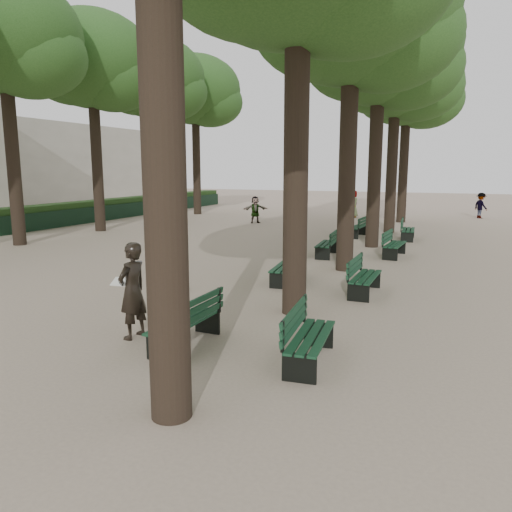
% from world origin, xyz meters
% --- Properties ---
extents(ground, '(120.00, 120.00, 0.00)m').
position_xyz_m(ground, '(0.00, 0.00, 0.00)').
color(ground, tan).
rests_on(ground, ground).
extents(tree_central_2, '(6.00, 6.00, 9.95)m').
position_xyz_m(tree_central_2, '(1.50, 8.00, 7.65)').
color(tree_central_2, '#33261C').
rests_on(tree_central_2, ground).
extents(tree_central_3, '(6.00, 6.00, 9.95)m').
position_xyz_m(tree_central_3, '(1.50, 13.00, 7.65)').
color(tree_central_3, '#33261C').
rests_on(tree_central_3, ground).
extents(tree_central_4, '(6.00, 6.00, 9.95)m').
position_xyz_m(tree_central_4, '(1.50, 18.00, 7.65)').
color(tree_central_4, '#33261C').
rests_on(tree_central_4, ground).
extents(tree_central_5, '(6.00, 6.00, 9.95)m').
position_xyz_m(tree_central_5, '(1.50, 23.00, 7.65)').
color(tree_central_5, '#33261C').
rests_on(tree_central_5, ground).
extents(tree_far_2, '(6.00, 6.00, 10.45)m').
position_xyz_m(tree_far_2, '(-12.00, 8.00, 8.14)').
color(tree_far_2, '#33261C').
rests_on(tree_far_2, ground).
extents(tree_far_3, '(6.00, 6.00, 10.45)m').
position_xyz_m(tree_far_3, '(-12.00, 13.00, 8.14)').
color(tree_far_3, '#33261C').
rests_on(tree_far_3, ground).
extents(tree_far_4, '(6.00, 6.00, 10.45)m').
position_xyz_m(tree_far_4, '(-12.00, 18.00, 8.14)').
color(tree_far_4, '#33261C').
rests_on(tree_far_4, ground).
extents(tree_far_5, '(6.00, 6.00, 10.45)m').
position_xyz_m(tree_far_5, '(-12.00, 23.00, 8.14)').
color(tree_far_5, '#33261C').
rests_on(tree_far_5, ground).
extents(bench_left_0, '(0.62, 1.81, 0.92)m').
position_xyz_m(bench_left_0, '(0.37, 0.29, 0.27)').
color(bench_left_0, black).
rests_on(bench_left_0, ground).
extents(bench_left_1, '(0.76, 1.85, 0.92)m').
position_xyz_m(bench_left_1, '(0.37, 5.71, 0.27)').
color(bench_left_1, black).
rests_on(bench_left_1, ground).
extents(bench_left_2, '(0.70, 1.84, 0.92)m').
position_xyz_m(bench_left_2, '(0.37, 10.18, 0.27)').
color(bench_left_2, black).
rests_on(bench_left_2, ground).
extents(bench_left_3, '(0.65, 1.82, 0.92)m').
position_xyz_m(bench_left_3, '(0.37, 15.69, 0.27)').
color(bench_left_3, black).
rests_on(bench_left_3, ground).
extents(bench_right_0, '(0.73, 1.84, 0.92)m').
position_xyz_m(bench_right_0, '(2.63, 0.36, 0.27)').
color(bench_right_0, black).
rests_on(bench_right_0, ground).
extents(bench_right_1, '(0.59, 1.80, 0.92)m').
position_xyz_m(bench_right_1, '(2.63, 5.22, 0.27)').
color(bench_right_1, black).
rests_on(bench_right_1, ground).
extents(bench_right_2, '(0.68, 1.83, 0.92)m').
position_xyz_m(bench_right_2, '(2.63, 10.98, 0.27)').
color(bench_right_2, black).
rests_on(bench_right_2, ground).
extents(bench_right_3, '(0.69, 1.83, 0.92)m').
position_xyz_m(bench_right_3, '(2.63, 15.58, 0.27)').
color(bench_right_3, black).
rests_on(bench_right_3, ground).
extents(man_with_map, '(0.66, 0.76, 1.80)m').
position_xyz_m(man_with_map, '(-0.75, 0.31, 0.90)').
color(man_with_map, black).
rests_on(man_with_map, ground).
extents(pedestrian_b, '(0.88, 1.01, 1.60)m').
position_xyz_m(pedestrian_b, '(5.84, 27.19, 0.80)').
color(pedestrian_b, '#262628').
rests_on(pedestrian_b, ground).
extents(pedestrian_e, '(1.34, 1.06, 1.53)m').
position_xyz_m(pedestrian_e, '(-6.18, 19.31, 0.76)').
color(pedestrian_e, '#262628').
rests_on(pedestrian_e, ground).
extents(pedestrian_a, '(0.57, 0.82, 1.55)m').
position_xyz_m(pedestrian_a, '(-4.96, 23.92, 0.78)').
color(pedestrian_a, '#262628').
rests_on(pedestrian_a, ground).
extents(pedestrian_d, '(0.64, 0.91, 1.73)m').
position_xyz_m(pedestrian_d, '(-1.63, 24.60, 0.87)').
color(pedestrian_d, '#262628').
rests_on(pedestrian_d, ground).
extents(fence, '(0.08, 42.00, 0.90)m').
position_xyz_m(fence, '(-15.00, 11.00, 0.45)').
color(fence, black).
rests_on(fence, ground).
extents(hedge, '(1.20, 42.00, 1.20)m').
position_xyz_m(hedge, '(-15.70, 11.00, 0.60)').
color(hedge, '#1E4016').
rests_on(hedge, ground).
extents(building_far, '(12.00, 16.00, 7.00)m').
position_xyz_m(building_far, '(-33.00, 30.00, 3.50)').
color(building_far, '#B7B2A3').
rests_on(building_far, ground).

